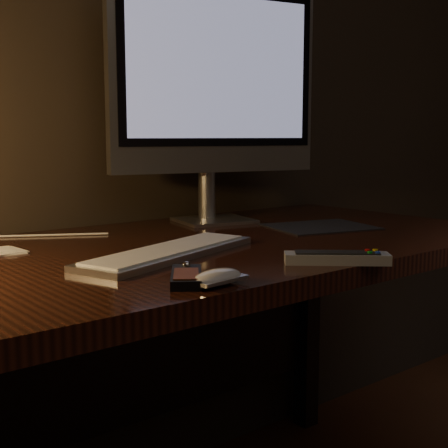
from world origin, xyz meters
TOP-DOWN VIEW (x-y plane):
  - desk at (0.00, 1.93)m, footprint 1.60×0.75m
  - monitor at (0.28, 2.08)m, footprint 0.57×0.20m
  - keyboard at (-0.08, 1.77)m, footprint 0.44×0.25m
  - mousepad at (0.43, 1.84)m, footprint 0.29×0.26m
  - mouse at (-0.15, 1.53)m, footprint 0.10×0.06m
  - media_remote at (-0.18, 1.58)m, footprint 0.11×0.13m
  - tv_remote at (0.12, 1.52)m, footprint 0.17×0.16m

SIDE VIEW (x-z plane):
  - desk at x=0.00m, z-range 0.25..1.00m
  - mousepad at x=0.43m, z-range 0.75..0.75m
  - keyboard at x=-0.08m, z-range 0.75..0.77m
  - media_remote at x=-0.18m, z-range 0.75..0.77m
  - mouse at x=-0.15m, z-range 0.75..0.77m
  - tv_remote at x=0.12m, z-range 0.75..0.77m
  - monitor at x=0.28m, z-range 0.81..1.41m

